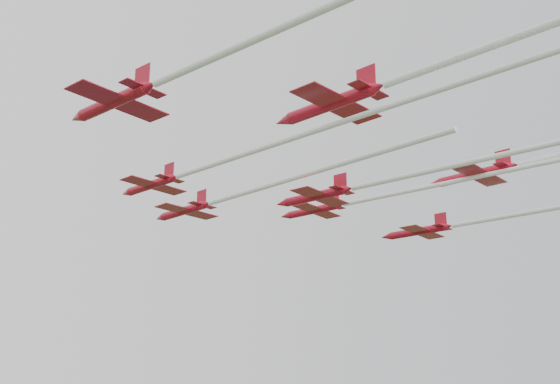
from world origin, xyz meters
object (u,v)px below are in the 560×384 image
jet_lead (234,196)px  jet_row2_left (267,147)px  jet_row4_left (411,75)px  jet_row4_right (550,157)px  jet_row3_right (515,215)px  jet_row2_right (395,194)px  jet_row3_left (265,35)px  jet_row3_mid (382,181)px

jet_lead → jet_row2_left: 21.36m
jet_row4_left → jet_row4_right: size_ratio=1.01×
jet_lead → jet_row4_left: bearing=-108.4°
jet_row3_right → jet_row4_right: jet_row4_right is taller
jet_row2_right → jet_row3_left: bearing=-164.2°
jet_row2_right → jet_row3_mid: (-7.98, -8.26, -2.04)m
jet_lead → jet_row4_right: 37.50m
jet_row3_right → jet_row4_right: 14.89m
jet_row3_mid → jet_lead: bearing=94.2°
jet_row2_right → jet_row3_mid: bearing=-158.2°
jet_row3_mid → jet_row4_left: (-9.72, -17.63, 2.66)m
jet_row3_left → jet_row4_right: jet_row4_right is taller
jet_row3_left → jet_row3_mid: jet_row3_left is taller
jet_lead → jet_row4_left: (-0.07, -35.74, 0.78)m
jet_row2_right → jet_row4_right: size_ratio=1.11×
jet_row2_left → jet_row3_left: (-8.26, -15.89, 1.86)m
jet_row2_right → jet_row3_left: 41.32m
jet_row3_right → jet_lead: bearing=133.5°
jet_lead → jet_row2_right: (17.64, -9.85, 0.15)m
jet_row2_right → jet_row3_right: bearing=-40.1°
jet_row2_left → jet_row3_left: jet_row3_left is taller
jet_row2_right → jet_row3_right: size_ratio=0.91×
jet_row3_right → jet_row4_left: jet_row4_left is taller
jet_lead → jet_row3_right: 36.32m
jet_row3_mid → jet_row3_right: jet_row3_right is taller
jet_row3_left → jet_row2_left: bearing=40.8°
jet_row4_right → jet_row3_left: bearing=173.2°
jet_row2_right → jet_row4_right: bearing=-88.2°
jet_row2_left → jet_row2_right: size_ratio=1.27×
jet_row3_left → jet_row3_right: size_ratio=1.22×
jet_row3_left → jet_row4_right: bearing=-8.5°
jet_lead → jet_row3_mid: size_ratio=1.13×
jet_row3_left → jet_row4_right: (40.00, 9.39, 0.46)m
jet_row4_right → jet_row2_left: bearing=148.4°
jet_row3_right → jet_row4_right: (-7.35, -12.69, 2.55)m
jet_row2_left → jet_row3_left: 18.01m
jet_row3_left → jet_row3_right: (47.35, 22.08, -2.09)m
jet_lead → jet_row3_mid: 20.61m
jet_row2_left → jet_row3_right: 39.58m
jet_row3_mid → jet_row2_left: bearing=165.0°
jet_row3_right → jet_row4_right: bearing=-143.3°
jet_lead → jet_row3_left: size_ratio=0.71×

